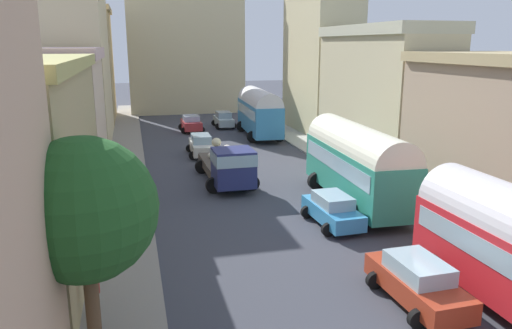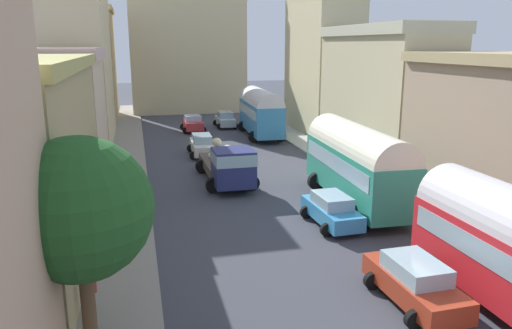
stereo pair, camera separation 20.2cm
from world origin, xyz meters
The scene contains 22 objects.
ground_plane centered at (0.00, 27.00, 0.00)m, with size 154.00×154.00×0.00m, color #3E404A.
sidewalk_left centered at (-7.25, 27.00, 0.07)m, with size 2.50×70.00×0.14m, color gray.
sidewalk_right centered at (7.25, 27.00, 0.07)m, with size 2.50×70.00×0.14m, color #ABACA3.
building_left_1 centered at (-10.54, 13.23, 3.87)m, with size 4.48×13.83×7.71m.
building_left_2 centered at (-10.86, 25.09, 4.02)m, with size 5.20×9.19×7.97m.
building_left_3 centered at (-11.41, 37.48, 7.33)m, with size 6.41×13.62×14.60m.
building_left_4 centered at (-10.83, 50.07, 5.99)m, with size 5.12×9.80×11.93m.
building_right_2 centered at (10.67, 25.86, 4.77)m, with size 4.77×12.77×9.47m.
building_right_3 centered at (10.60, 37.54, 7.15)m, with size 4.61×9.91×14.24m.
distant_church centered at (0.00, 55.54, 7.50)m, with size 13.62×7.15×21.52m.
parked_bus_1 centered at (4.44, 16.42, 2.31)m, with size 3.56×9.40×4.17m.
parked_bus_2 centered at (4.41, 36.35, 2.37)m, with size 3.54×9.09×4.26m.
cargo_truck_0 centered at (-1.36, 21.34, 1.30)m, with size 3.13×7.53×2.50m.
car_0 centered at (-1.79, 29.86, 0.79)m, with size 2.19×4.28×1.58m.
car_1 centered at (-1.26, 40.47, 0.78)m, with size 2.30×3.63×1.55m.
car_2 centered at (1.91, 6.55, 0.77)m, with size 2.25×4.11×1.53m.
car_3 centered at (2.04, 13.80, 0.75)m, with size 2.21×3.93×1.49m.
car_4 centered at (2.19, 42.06, 0.78)m, with size 2.12×3.87×1.58m.
pedestrian_0 centered at (-8.07, 8.02, 0.99)m, with size 0.45×0.45×1.74m.
pedestrian_1 centered at (-7.78, 16.72, 1.02)m, with size 0.49×0.49×1.79m.
pedestrian_3 centered at (-6.91, 19.03, 0.97)m, with size 0.40×0.40×1.68m.
roadside_tree_0 centered at (-7.90, 5.79, 4.28)m, with size 3.58×3.58×6.09m.
Camera 2 is at (-6.43, -6.10, 8.17)m, focal length 34.32 mm.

